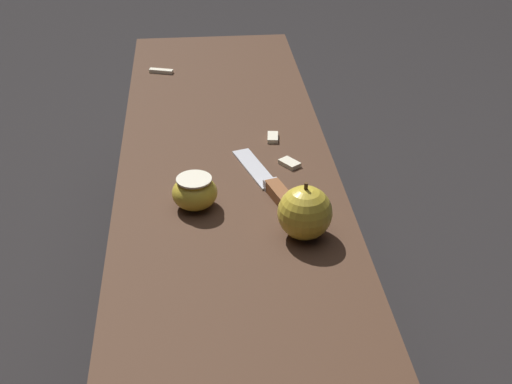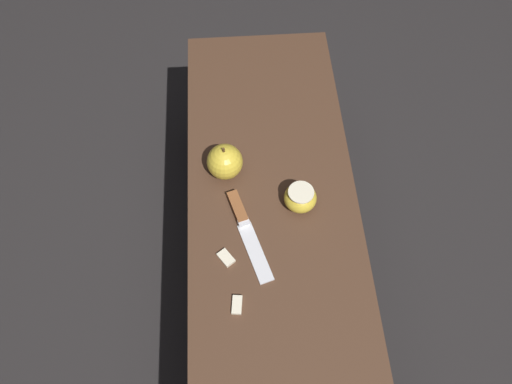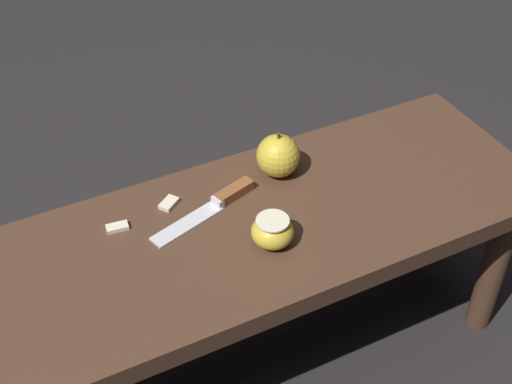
{
  "view_description": "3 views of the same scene",
  "coord_description": "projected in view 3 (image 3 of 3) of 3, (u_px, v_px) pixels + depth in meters",
  "views": [
    {
      "loc": [
        1.13,
        -0.05,
        1.03
      ],
      "look_at": [
        0.16,
        0.04,
        0.43
      ],
      "focal_mm": 50.0,
      "sensor_mm": 36.0,
      "label": 1
    },
    {
      "loc": [
        -0.4,
        0.08,
        1.39
      ],
      "look_at": [
        0.16,
        0.04,
        0.43
      ],
      "focal_mm": 35.0,
      "sensor_mm": 36.0,
      "label": 2
    },
    {
      "loc": [
        -0.28,
        -0.83,
        1.26
      ],
      "look_at": [
        0.16,
        0.04,
        0.43
      ],
      "focal_mm": 50.0,
      "sensor_mm": 36.0,
      "label": 3
    }
  ],
  "objects": [
    {
      "name": "apple_whole",
      "position": [
        278.0,
        156.0,
        1.35
      ],
      "size": [
        0.08,
        0.08,
        0.09
      ],
      "color": "gold",
      "rests_on": "wooden_bench"
    },
    {
      "name": "apple_slice_near_knife",
      "position": [
        117.0,
        227.0,
        1.25
      ],
      "size": [
        0.04,
        0.02,
        0.01
      ],
      "color": "beige",
      "rests_on": "wooden_bench"
    },
    {
      "name": "ground_plane",
      "position": [
        196.0,
        382.0,
        1.48
      ],
      "size": [
        8.0,
        8.0,
        0.0
      ],
      "primitive_type": "plane",
      "color": "black"
    },
    {
      "name": "knife",
      "position": [
        219.0,
        202.0,
        1.3
      ],
      "size": [
        0.22,
        0.09,
        0.02
      ],
      "rotation": [
        0.0,
        0.0,
        -2.85
      ],
      "color": "silver",
      "rests_on": "wooden_bench"
    },
    {
      "name": "apple_cut",
      "position": [
        272.0,
        231.0,
        1.21
      ],
      "size": [
        0.07,
        0.07,
        0.05
      ],
      "color": "gold",
      "rests_on": "wooden_bench"
    },
    {
      "name": "wooden_bench",
      "position": [
        186.0,
        267.0,
        1.25
      ],
      "size": [
        1.38,
        0.39,
        0.4
      ],
      "color": "#472D1E",
      "rests_on": "ground_plane"
    },
    {
      "name": "apple_slice_near_bowl",
      "position": [
        169.0,
        203.0,
        1.3
      ],
      "size": [
        0.04,
        0.04,
        0.01
      ],
      "color": "beige",
      "rests_on": "wooden_bench"
    }
  ]
}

